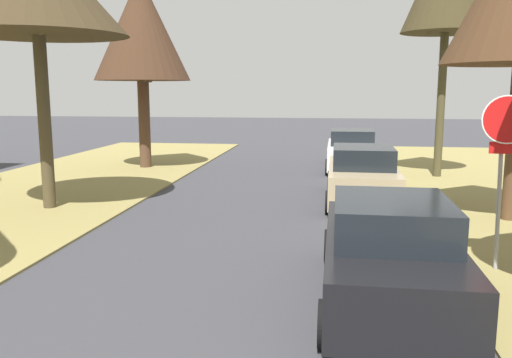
{
  "coord_description": "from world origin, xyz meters",
  "views": [
    {
      "loc": [
        1.6,
        0.31,
        3.1
      ],
      "look_at": [
        0.4,
        8.82,
        1.65
      ],
      "focal_mm": 37.33,
      "sensor_mm": 36.0,
      "label": 1
    }
  ],
  "objects_px": {
    "parked_sedan_tan": "(362,177)",
    "parked_sedan_white": "(351,151)",
    "street_tree_left_far": "(141,29)",
    "parked_sedan_black": "(389,254)",
    "stop_sign_far": "(505,145)"
  },
  "relations": [
    {
      "from": "stop_sign_far",
      "to": "parked_sedan_white",
      "type": "distance_m",
      "value": 12.04
    },
    {
      "from": "parked_sedan_tan",
      "to": "parked_sedan_white",
      "type": "distance_m",
      "value": 6.26
    },
    {
      "from": "parked_sedan_tan",
      "to": "parked_sedan_white",
      "type": "relative_size",
      "value": 1.0
    },
    {
      "from": "street_tree_left_far",
      "to": "stop_sign_far",
      "type": "bearing_deg",
      "value": -47.14
    },
    {
      "from": "stop_sign_far",
      "to": "parked_sedan_white",
      "type": "bearing_deg",
      "value": 99.92
    },
    {
      "from": "street_tree_left_far",
      "to": "parked_sedan_black",
      "type": "distance_m",
      "value": 15.73
    },
    {
      "from": "stop_sign_far",
      "to": "parked_sedan_white",
      "type": "height_order",
      "value": "stop_sign_far"
    },
    {
      "from": "street_tree_left_far",
      "to": "parked_sedan_white",
      "type": "xyz_separation_m",
      "value": [
        8.13,
        0.78,
        -4.67
      ]
    },
    {
      "from": "street_tree_left_far",
      "to": "parked_sedan_tan",
      "type": "xyz_separation_m",
      "value": [
        8.21,
        -5.47,
        -4.67
      ]
    },
    {
      "from": "street_tree_left_far",
      "to": "parked_sedan_white",
      "type": "relative_size",
      "value": 1.67
    },
    {
      "from": "parked_sedan_black",
      "to": "parked_sedan_tan",
      "type": "relative_size",
      "value": 1.0
    },
    {
      "from": "parked_sedan_black",
      "to": "parked_sedan_tan",
      "type": "height_order",
      "value": "same"
    },
    {
      "from": "parked_sedan_black",
      "to": "parked_sedan_white",
      "type": "relative_size",
      "value": 1.0
    },
    {
      "from": "stop_sign_far",
      "to": "parked_sedan_tan",
      "type": "bearing_deg",
      "value": 109.78
    },
    {
      "from": "parked_sedan_tan",
      "to": "parked_sedan_white",
      "type": "bearing_deg",
      "value": 90.69
    }
  ]
}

